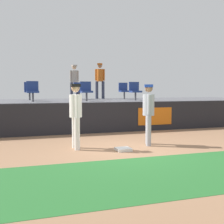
% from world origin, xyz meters
% --- Properties ---
extents(ground_plane, '(60.00, 60.00, 0.00)m').
position_xyz_m(ground_plane, '(0.00, 0.00, 0.00)').
color(ground_plane, '#936B4C').
extents(grass_foreground_strip, '(18.00, 2.80, 0.01)m').
position_xyz_m(grass_foreground_strip, '(0.00, -2.32, 0.00)').
color(grass_foreground_strip, '#26662B').
rests_on(grass_foreground_strip, ground_plane).
extents(first_base, '(0.40, 0.40, 0.08)m').
position_xyz_m(first_base, '(-0.19, -0.01, 0.04)').
color(first_base, white).
rests_on(first_base, ground_plane).
extents(player_fielder_home, '(0.36, 0.57, 1.85)m').
position_xyz_m(player_fielder_home, '(-1.37, 0.67, 1.07)').
color(player_fielder_home, white).
rests_on(player_fielder_home, ground_plane).
extents(player_runner_visitor, '(0.45, 0.49, 1.84)m').
position_xyz_m(player_runner_visitor, '(0.83, 0.56, 1.07)').
color(player_runner_visitor, '#9EA3AD').
rests_on(player_runner_visitor, ground_plane).
extents(field_wall, '(18.00, 0.26, 1.18)m').
position_xyz_m(field_wall, '(0.01, 3.47, 0.59)').
color(field_wall, black).
rests_on(field_wall, ground_plane).
extents(bleacher_platform, '(18.00, 4.80, 1.18)m').
position_xyz_m(bleacher_platform, '(0.00, 6.04, 0.59)').
color(bleacher_platform, '#59595E').
rests_on(bleacher_platform, ground_plane).
extents(seat_back_right, '(0.47, 0.44, 0.84)m').
position_xyz_m(seat_back_right, '(2.33, 6.71, 1.65)').
color(seat_back_right, '#4C4C51').
rests_on(seat_back_right, bleacher_platform).
extents(seat_front_right, '(0.48, 0.44, 0.84)m').
position_xyz_m(seat_front_right, '(2.19, 4.91, 1.65)').
color(seat_front_right, '#4C4C51').
rests_on(seat_front_right, bleacher_platform).
extents(seat_back_center, '(0.46, 0.44, 0.84)m').
position_xyz_m(seat_back_center, '(-0.01, 6.71, 1.65)').
color(seat_back_center, '#4C4C51').
rests_on(seat_back_center, bleacher_platform).
extents(seat_front_left, '(0.48, 0.44, 0.84)m').
position_xyz_m(seat_front_left, '(-2.30, 4.91, 1.65)').
color(seat_front_left, '#4C4C51').
rests_on(seat_front_left, bleacher_platform).
extents(seat_front_center, '(0.48, 0.44, 0.84)m').
position_xyz_m(seat_front_center, '(-0.07, 4.91, 1.65)').
color(seat_front_center, '#4C4C51').
rests_on(seat_front_center, bleacher_platform).
extents(seat_back_left, '(0.47, 0.44, 0.84)m').
position_xyz_m(seat_back_left, '(-2.34, 6.71, 1.65)').
color(seat_back_left, '#4C4C51').
rests_on(seat_back_left, bleacher_platform).
extents(spectator_hooded, '(0.48, 0.40, 1.74)m').
position_xyz_m(spectator_hooded, '(-0.07, 7.52, 2.19)').
color(spectator_hooded, '#33384C').
rests_on(spectator_hooded, bleacher_platform).
extents(spectator_capped, '(0.50, 0.46, 1.87)m').
position_xyz_m(spectator_capped, '(1.32, 7.63, 2.26)').
color(spectator_capped, '#33384C').
rests_on(spectator_capped, bleacher_platform).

